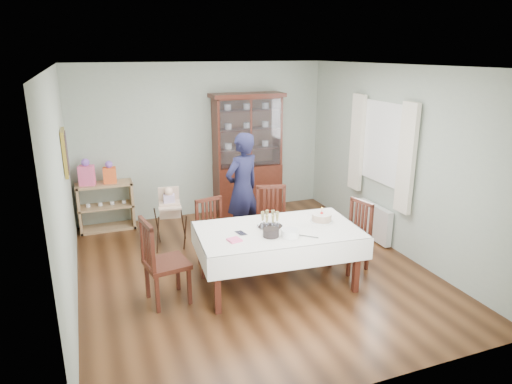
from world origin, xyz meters
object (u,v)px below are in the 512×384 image
sideboard (106,206)px  gift_bag_pink (86,173)px  champagne_tray (270,223)px  china_cabinet (247,153)px  dining_table (278,257)px  chair_far_left (215,246)px  chair_far_right (272,235)px  gift_bag_orange (110,173)px  birthday_cake (322,218)px  high_chair (171,223)px  woman (242,189)px  chair_end_left (166,277)px  chair_end_right (350,249)px

sideboard → gift_bag_pink: (-0.25, -0.02, 0.59)m
champagne_tray → sideboard: bearing=124.3°
china_cabinet → dining_table: bearing=-102.1°
china_cabinet → champagne_tray: 2.76m
china_cabinet → chair_far_left: bearing=-121.2°
china_cabinet → chair_far_right: size_ratio=2.17×
gift_bag_orange → birthday_cake: bearing=-48.2°
dining_table → champagne_tray: bearing=126.5°
sideboard → chair_far_left: chair_far_left is taller
dining_table → sideboard: sideboard is taller
dining_table → sideboard: size_ratio=2.32×
dining_table → chair_far_right: 0.92m
chair_far_left → high_chair: 0.99m
china_cabinet → birthday_cake: size_ratio=7.47×
woman → high_chair: size_ratio=1.84×
dining_table → china_cabinet: china_cabinet is taller
chair_far_left → gift_bag_pink: bearing=116.9°
sideboard → birthday_cake: (2.54, -2.74, 0.41)m
chair_end_left → high_chair: 1.64m
high_chair → chair_end_right: bearing=-29.2°
champagne_tray → gift_bag_pink: gift_bag_pink is taller
gift_bag_pink → birthday_cake: bearing=-44.4°
chair_far_left → gift_bag_orange: size_ratio=2.53×
champagne_tray → chair_far_left: bearing=125.4°
gift_bag_pink → high_chair: bearing=-43.7°
gift_bag_pink → chair_end_left: bearing=-74.2°
high_chair → gift_bag_pink: bearing=144.0°
china_cabinet → chair_far_left: 2.42m
dining_table → gift_bag_orange: (-1.80, 2.76, 0.58)m
woman → chair_end_right: bearing=104.4°
birthday_cake → gift_bag_pink: 3.90m
dining_table → high_chair: size_ratio=2.22×
sideboard → chair_end_right: size_ratio=0.96×
china_cabinet → chair_end_right: 2.86m
sideboard → china_cabinet: bearing=-0.5°
chair_end_right → high_chair: bearing=-140.1°
gift_bag_orange → chair_far_right: bearing=-42.1°
chair_far_right → woman: size_ratio=0.58×
dining_table → chair_far_left: chair_far_left is taller
sideboard → high_chair: size_ratio=0.96×
china_cabinet → gift_bag_orange: size_ratio=5.87×
high_chair → birthday_cake: birthday_cake is taller
chair_far_left → champagne_tray: size_ratio=2.90×
chair_far_left → gift_bag_orange: 2.40m
woman → gift_bag_pink: size_ratio=3.95×
china_cabinet → chair_end_left: china_cabinet is taller
woman → chair_end_left: bearing=18.9°
chair_far_left → chair_far_right: bearing=-8.6°
dining_table → china_cabinet: size_ratio=0.96×
china_cabinet → gift_bag_orange: china_cabinet is taller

